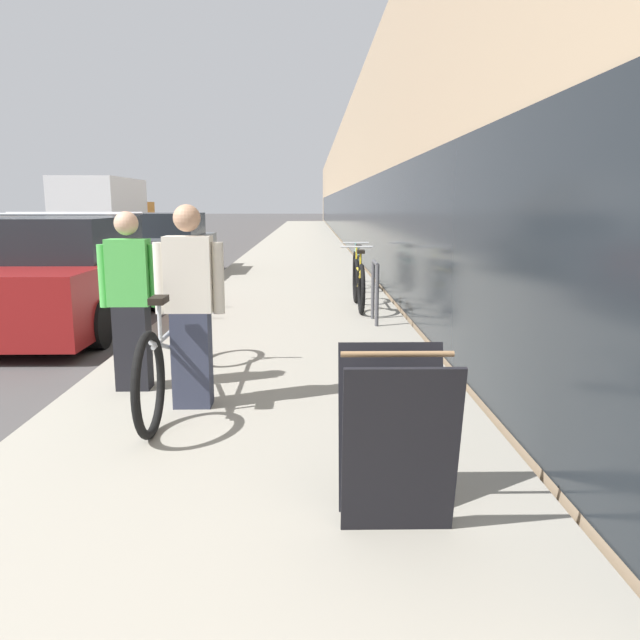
% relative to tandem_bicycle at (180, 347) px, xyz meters
% --- Properties ---
extents(sidewalk_slab, '(3.50, 70.00, 0.12)m').
position_rel_tandem_bicycle_xyz_m(sidewalk_slab, '(0.73, 19.97, -0.46)').
color(sidewalk_slab, gray).
rests_on(sidewalk_slab, ground).
extents(storefront_facade, '(10.01, 70.00, 5.30)m').
position_rel_tandem_bicycle_xyz_m(storefront_facade, '(7.51, 27.97, 2.12)').
color(storefront_facade, tan).
rests_on(storefront_facade, ground).
extents(tandem_bicycle, '(0.52, 2.89, 0.95)m').
position_rel_tandem_bicycle_xyz_m(tandem_bicycle, '(0.00, 0.00, 0.00)').
color(tandem_bicycle, black).
rests_on(tandem_bicycle, sidewalk_slab).
extents(person_rider, '(0.55, 0.21, 1.61)m').
position_rel_tandem_bicycle_xyz_m(person_rider, '(0.17, -0.37, 0.41)').
color(person_rider, '#33384C').
rests_on(person_rider, sidewalk_slab).
extents(person_bystander, '(0.53, 0.21, 1.55)m').
position_rel_tandem_bicycle_xyz_m(person_bystander, '(-0.44, 0.12, 0.38)').
color(person_bystander, black).
rests_on(person_bystander, sidewalk_slab).
extents(bike_rack_hoop, '(0.05, 0.60, 0.84)m').
position_rel_tandem_bicycle_xyz_m(bike_rack_hoop, '(2.01, 3.22, 0.11)').
color(bike_rack_hoop, '#4C4C51').
rests_on(bike_rack_hoop, sidewalk_slab).
extents(cruiser_bike_nearest, '(0.52, 1.85, 0.95)m').
position_rel_tandem_bicycle_xyz_m(cruiser_bike_nearest, '(1.88, 4.40, -0.00)').
color(cruiser_bike_nearest, black).
rests_on(cruiser_bike_nearest, sidewalk_slab).
extents(cruiser_bike_middle, '(0.52, 1.70, 0.86)m').
position_rel_tandem_bicycle_xyz_m(cruiser_bike_middle, '(2.04, 6.90, -0.04)').
color(cruiser_bike_middle, black).
rests_on(cruiser_bike_middle, sidewalk_slab).
extents(sandwich_board_sign, '(0.56, 0.56, 0.90)m').
position_rel_tandem_bicycle_xyz_m(sandwich_board_sign, '(1.55, -2.26, 0.05)').
color(sandwich_board_sign, black).
rests_on(sandwich_board_sign, sidewalk_slab).
extents(parked_sedan_curbside, '(1.99, 4.56, 1.62)m').
position_rel_tandem_bicycle_xyz_m(parked_sedan_curbside, '(-2.33, 3.56, 0.19)').
color(parked_sedan_curbside, maroon).
rests_on(parked_sedan_curbside, ground).
extents(vintage_roadster_curbside, '(1.88, 4.01, 1.52)m').
position_rel_tandem_bicycle_xyz_m(vintage_roadster_curbside, '(-2.29, 9.70, 0.18)').
color(vintage_roadster_curbside, '#4C5156').
rests_on(vintage_roadster_curbside, ground).
extents(moving_truck, '(2.29, 6.27, 2.67)m').
position_rel_tandem_bicycle_xyz_m(moving_truck, '(-6.65, 19.01, 0.83)').
color(moving_truck, orange).
rests_on(moving_truck, ground).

